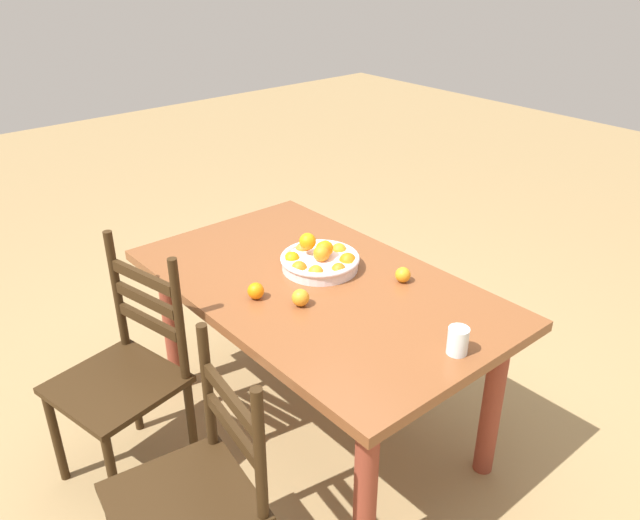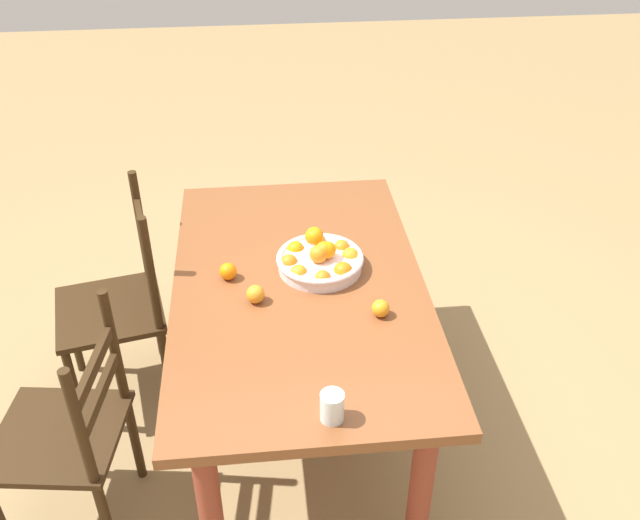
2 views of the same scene
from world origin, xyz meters
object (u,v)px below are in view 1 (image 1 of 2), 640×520
orange_loose_2 (256,291)px  orange_loose_1 (403,275)px  fruit_bowl (320,260)px  dining_table (318,304)px  drinking_glass (458,341)px  chair_by_cabinet (126,375)px  orange_loose_0 (301,298)px  chair_near_window (195,497)px

orange_loose_2 → orange_loose_1: bearing=-117.5°
fruit_bowl → dining_table: bearing=134.8°
dining_table → drinking_glass: 0.70m
drinking_glass → fruit_bowl: bearing=-3.3°
chair_by_cabinet → orange_loose_2: 0.61m
orange_loose_2 → drinking_glass: size_ratio=0.68×
orange_loose_1 → drinking_glass: drinking_glass is taller
orange_loose_1 → dining_table: bearing=51.0°
dining_table → orange_loose_1: size_ratio=24.74×
orange_loose_0 → drinking_glass: 0.62m
orange_loose_0 → orange_loose_2: (0.15, 0.10, -0.00)m
fruit_bowl → drinking_glass: bearing=176.7°
orange_loose_2 → drinking_glass: 0.80m
fruit_bowl → orange_loose_1: size_ratio=5.30×
fruit_bowl → orange_loose_2: bearing=94.8°
chair_by_cabinet → fruit_bowl: (-0.20, -0.83, 0.31)m
dining_table → drinking_glass: bearing=-176.2°
dining_table → orange_loose_2: 0.30m
orange_loose_0 → orange_loose_1: size_ratio=1.06×
orange_loose_1 → orange_loose_2: orange_loose_2 is taller
chair_by_cabinet → orange_loose_0: 0.76m
chair_near_window → dining_table: bearing=123.0°
orange_loose_0 → fruit_bowl: bearing=-54.1°
fruit_bowl → orange_loose_2: fruit_bowl is taller
orange_loose_2 → drinking_glass: (-0.74, -0.31, 0.02)m
chair_near_window → orange_loose_0: chair_near_window is taller
chair_near_window → chair_by_cabinet: 0.68m
orange_loose_1 → chair_near_window: bearing=98.7°
dining_table → orange_loose_1: orange_loose_1 is taller
chair_near_window → fruit_bowl: chair_near_window is taller
orange_loose_2 → orange_loose_0: bearing=-147.1°
orange_loose_1 → orange_loose_0: bearing=74.0°
orange_loose_1 → orange_loose_2: 0.60m
fruit_bowl → orange_loose_1: bearing=-149.5°
chair_near_window → orange_loose_2: bearing=136.2°
orange_loose_0 → orange_loose_1: 0.45m
dining_table → orange_loose_2: orange_loose_2 is taller
dining_table → orange_loose_0: 0.23m
orange_loose_0 → drinking_glass: bearing=-160.3°
dining_table → orange_loose_2: size_ratio=23.81×
orange_loose_0 → drinking_glass: drinking_glass is taller
chair_near_window → drinking_glass: chair_near_window is taller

